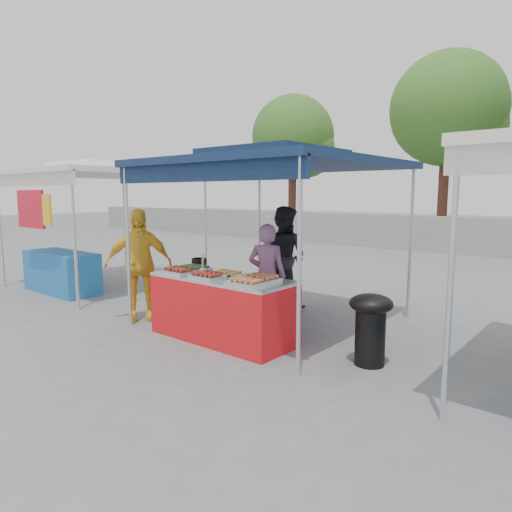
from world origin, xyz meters
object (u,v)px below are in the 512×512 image
Objects in this scene: vendor_woman at (267,276)px; helper_man at (284,257)px; vendor_table at (222,308)px; wok_burner at (370,323)px; cooking_pot at (199,263)px; customer_person at (139,264)px.

helper_man reaches higher than vendor_woman.
vendor_woman is (0.11, 0.81, 0.33)m from vendor_table.
wok_burner is 0.48× the size of helper_man.
helper_man reaches higher than cooking_pot.
helper_man is 2.39m from customer_person.
customer_person reaches higher than vendor_table.
cooking_pot is 2.78m from wok_burner.
vendor_woman reaches higher than vendor_table.
vendor_table is 1.17× the size of customer_person.
helper_man is at bearing -88.70° from vendor_woman.
wok_burner is 1.87m from vendor_woman.
wok_burner is 0.55× the size of vendor_woman.
cooking_pot is (-0.82, 0.36, 0.49)m from vendor_table.
helper_man reaches higher than customer_person.
vendor_table is at bearing -23.67° from cooking_pot.
cooking_pot reaches higher than vendor_table.
helper_man reaches higher than wok_burner.
vendor_table is at bearing -50.14° from customer_person.
helper_man is (-2.33, 1.51, 0.38)m from wok_burner.
vendor_woman is (0.93, 0.45, -0.16)m from cooking_pot.
vendor_table is 2.01m from helper_man.
vendor_table reaches higher than wok_burner.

